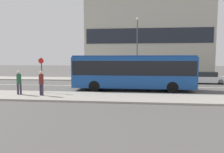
% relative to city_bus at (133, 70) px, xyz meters
% --- Properties ---
extents(ground_plane, '(120.00, 120.00, 0.00)m').
position_rel_city_bus_xyz_m(ground_plane, '(-4.85, 2.47, -1.81)').
color(ground_plane, '#595654').
extents(sidewalk_near, '(44.00, 3.50, 0.13)m').
position_rel_city_bus_xyz_m(sidewalk_near, '(-4.85, -3.78, -1.75)').
color(sidewalk_near, '#A39E93').
rests_on(sidewalk_near, ground_plane).
extents(sidewalk_far, '(44.00, 3.50, 0.13)m').
position_rel_city_bus_xyz_m(sidewalk_far, '(-4.85, 8.72, -1.75)').
color(sidewalk_far, '#A39E93').
rests_on(sidewalk_far, ground_plane).
extents(lane_centerline, '(41.80, 0.16, 0.01)m').
position_rel_city_bus_xyz_m(lane_centerline, '(-4.85, 2.47, -1.81)').
color(lane_centerline, silver).
rests_on(lane_centerline, ground_plane).
extents(apartment_block_left_tower, '(19.16, 5.01, 22.58)m').
position_rel_city_bus_xyz_m(apartment_block_left_tower, '(2.15, 14.43, 9.47)').
color(apartment_block_left_tower, '#B7B2A3').
rests_on(apartment_block_left_tower, ground_plane).
extents(city_bus, '(10.68, 2.62, 3.14)m').
position_rel_city_bus_xyz_m(city_bus, '(0.00, 0.00, 0.00)').
color(city_bus, '#194793').
rests_on(city_bus, ground_plane).
extents(parked_car_0, '(4.50, 1.79, 1.37)m').
position_rel_city_bus_xyz_m(parked_car_0, '(8.28, 5.91, -1.17)').
color(parked_car_0, silver).
rests_on(parked_car_0, ground_plane).
extents(pedestrian_near_stop, '(0.34, 0.34, 1.81)m').
position_rel_city_bus_xyz_m(pedestrian_near_stop, '(-8.62, -3.79, -0.64)').
color(pedestrian_near_stop, '#383347').
rests_on(pedestrian_near_stop, sidewalk_near).
extents(pedestrian_down_pavement, '(0.34, 0.34, 1.82)m').
position_rel_city_bus_xyz_m(pedestrian_down_pavement, '(-6.73, -4.01, -0.64)').
color(pedestrian_down_pavement, '#383347').
rests_on(pedestrian_down_pavement, sidewalk_near).
extents(bus_stop_sign, '(0.44, 0.12, 2.83)m').
position_rel_city_bus_xyz_m(bus_stop_sign, '(-7.36, -2.59, -0.03)').
color(bus_stop_sign, '#4C4C51').
rests_on(bus_stop_sign, sidewalk_near).
extents(street_lamp, '(0.36, 0.36, 7.94)m').
position_rel_city_bus_xyz_m(street_lamp, '(0.51, 8.07, 3.08)').
color(street_lamp, '#4C4C51').
rests_on(street_lamp, sidewalk_far).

